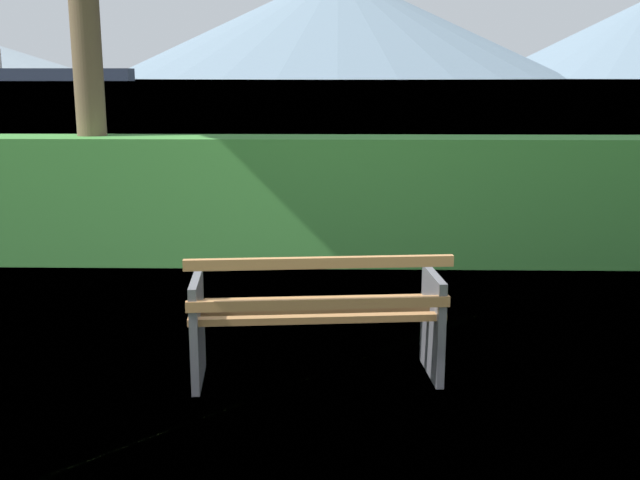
# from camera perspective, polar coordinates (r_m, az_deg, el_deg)

# --- Properties ---
(ground_plane) EXTENTS (1400.00, 1400.00, 0.00)m
(ground_plane) POSITION_cam_1_polar(r_m,az_deg,el_deg) (4.94, -0.29, -10.29)
(ground_plane) COLOR #4C6B33
(water_surface) EXTENTS (620.00, 620.00, 0.00)m
(water_surface) POSITION_cam_1_polar(r_m,az_deg,el_deg) (312.46, 1.33, 12.03)
(water_surface) COLOR #6B8EA3
(water_surface) RESTS_ON ground_plane
(park_bench) EXTENTS (1.63, 0.72, 0.87)m
(park_bench) POSITION_cam_1_polar(r_m,az_deg,el_deg) (4.73, -0.25, -5.84)
(park_bench) COLOR olive
(park_bench) RESTS_ON ground_plane
(hedge_row) EXTENTS (11.39, 0.67, 1.30)m
(hedge_row) POSITION_cam_1_polar(r_m,az_deg,el_deg) (7.74, 0.35, 3.06)
(hedge_row) COLOR #387A33
(hedge_row) RESTS_ON ground_plane
(cargo_ship_large) EXTENTS (73.27, 10.48, 15.01)m
(cargo_ship_large) POSITION_cam_1_polar(r_m,az_deg,el_deg) (325.50, -21.56, 11.95)
(cargo_ship_large) COLOR #2D384C
(cargo_ship_large) RESTS_ON water_surface
(distant_hills) EXTENTS (812.78, 344.05, 79.28)m
(distant_hills) POSITION_cam_1_polar(r_m,az_deg,el_deg) (589.48, 1.98, 15.53)
(distant_hills) COLOR gray
(distant_hills) RESTS_ON ground_plane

